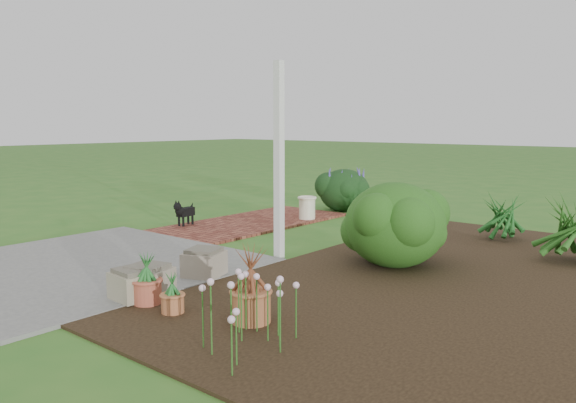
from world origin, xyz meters
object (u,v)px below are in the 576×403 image
Objects in this scene: black_dog at (184,211)px; evergreen_shrub at (395,222)px; stone_trough_near at (134,285)px; cream_ceramic_urn at (307,208)px.

evergreen_shrub is (3.96, -0.04, 0.27)m from black_dog.
stone_trough_near is 0.82× the size of black_dog.
stone_trough_near is 0.99× the size of cream_ceramic_urn.
black_dog is 2.18m from cream_ceramic_urn.
stone_trough_near is at bearing -72.21° from cream_ceramic_urn.
evergreen_shrub is (1.28, 2.83, 0.38)m from stone_trough_near.
evergreen_shrub is at bearing -7.95° from black_dog.
cream_ceramic_urn reaches higher than stone_trough_near.
cream_ceramic_urn is (1.17, 1.84, -0.05)m from black_dog.
black_dog is at bearing -122.47° from cream_ceramic_urn.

